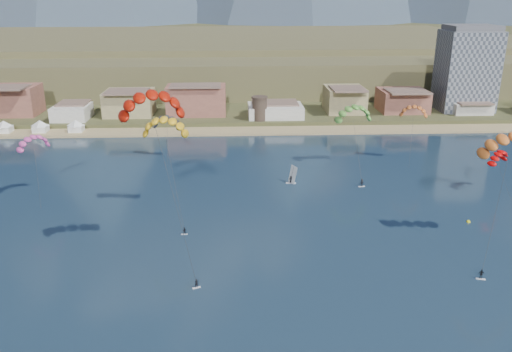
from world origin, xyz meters
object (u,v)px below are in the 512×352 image
Objects in this scene: kitesurfer_yellow at (165,124)px; kitesurfer_green at (354,111)px; watchtower at (260,108)px; apartment_tower at (467,69)px; kitesurfer_orange at (511,141)px; kitesurfer_red at (152,100)px; buoy at (468,222)px; windsurfer at (292,178)px.

kitesurfer_yellow reaches higher than kitesurfer_green.
apartment_tower is at bearing 9.93° from watchtower.
kitesurfer_yellow is at bearing 163.78° from kitesurfer_orange.
kitesurfer_red is 1.28× the size of kitesurfer_orange.
kitesurfer_green reaches higher than buoy.
buoy is at bearing -64.96° from watchtower.
windsurfer is (-74.97, -73.92, -16.39)m from apartment_tower.
kitesurfer_yellow is 0.93× the size of kitesurfer_orange.
kitesurfer_red is 55.56m from windsurfer.
kitesurfer_yellow is at bearing 171.90° from buoy.
watchtower is 60.33m from windsurfer.
watchtower is 80.82m from kitesurfer_yellow.
kitesurfer_red is 70.93m from kitesurfer_green.
windsurfer is 42.91m from buoy.
kitesurfer_orange is 53.27m from windsurfer.
apartment_tower is at bearing 44.60° from windsurfer.
windsurfer is (28.92, 16.12, -18.36)m from kitesurfer_yellow.
kitesurfer_red is (-102.70, -113.07, 11.63)m from apartment_tower.
windsurfer is at bearing 135.52° from kitesurfer_orange.
kitesurfer_green is at bearing 48.87° from kitesurfer_red.
kitesurfer_orange is at bearing -66.85° from watchtower.
kitesurfer_red is at bearing -167.39° from buoy.
windsurfer is at bearing 144.06° from buoy.
kitesurfer_red is 70.39m from buoy.
kitesurfer_yellow is (-1.19, 23.04, -9.66)m from kitesurfer_red.
apartment_tower is at bearing 46.82° from kitesurfer_green.
apartment_tower is 0.98× the size of kitesurfer_red.
watchtower is 94.14m from buoy.
kitesurfer_orange is at bearing -44.48° from windsurfer.
kitesurfer_red is at bearing -176.12° from kitesurfer_orange.
apartment_tower is 1.50× the size of kitesurfer_green.
watchtower is at bearing 77.10° from kitesurfer_red.
kitesurfer_orange is at bearing -16.22° from kitesurfer_yellow.
kitesurfer_orange reaches higher than buoy.
windsurfer is at bearing -135.40° from apartment_tower.
watchtower is at bearing 113.15° from kitesurfer_orange.
kitesurfer_red is 1.37× the size of kitesurfer_yellow.
apartment_tower reaches higher than kitesurfer_yellow.
apartment_tower is 137.49m from kitesurfer_yellow.
kitesurfer_red is (-22.70, -99.07, 23.08)m from watchtower.
watchtower reaches higher than buoy.
apartment_tower is 115.75m from kitesurfer_orange.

